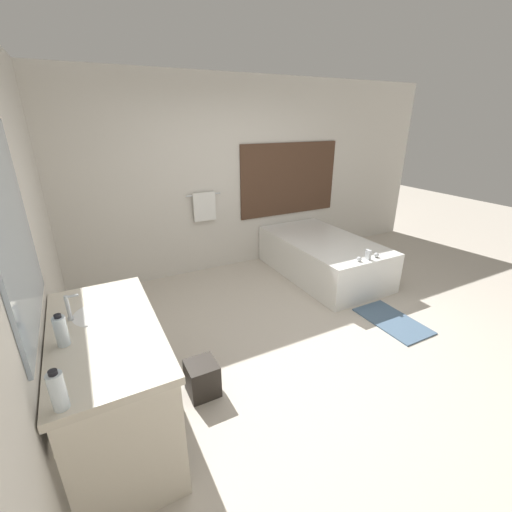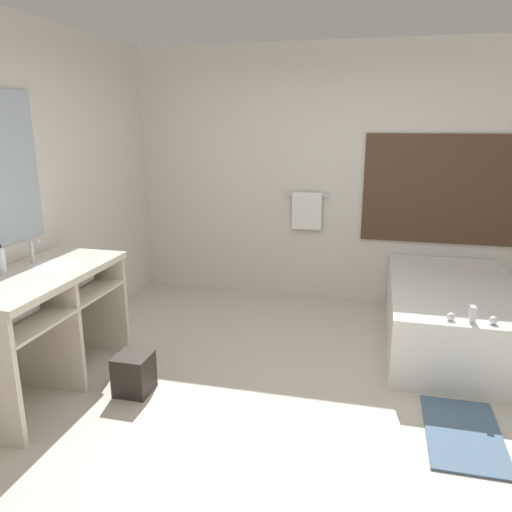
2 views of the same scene
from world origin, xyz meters
name	(u,v)px [view 1 (image 1 of 2)]	position (x,y,z in m)	size (l,w,h in m)	color
ground_plane	(308,340)	(0.00, 0.00, 0.00)	(16.00, 16.00, 0.00)	beige
wall_back_with_blinds	(224,178)	(0.04, 2.23, 1.34)	(7.40, 0.13, 2.70)	silver
wall_left_with_mirror	(20,258)	(-2.23, -0.01, 1.35)	(0.08, 7.40, 2.70)	silver
vanity_counter	(110,357)	(-1.85, -0.24, 0.65)	(0.67, 1.36, 0.89)	beige
sink_faucet	(69,308)	(-2.04, -0.06, 0.98)	(0.09, 0.04, 0.18)	silver
bathtub	(323,255)	(1.13, 1.24, 0.30)	(1.07, 1.89, 0.67)	white
water_bottle_1	(61,331)	(-2.08, -0.34, 0.99)	(0.07, 0.07, 0.21)	white
water_bottle_2	(58,391)	(-2.09, -0.87, 0.99)	(0.07, 0.07, 0.21)	white
waste_bin	(202,378)	(-1.21, -0.18, 0.15)	(0.25, 0.25, 0.29)	#2D2823
bath_mat	(392,321)	(1.06, -0.16, 0.01)	(0.46, 0.80, 0.02)	slate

